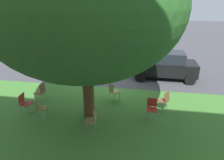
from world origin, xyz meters
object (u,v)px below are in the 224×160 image
at_px(chair_1, 113,90).
at_px(chair_6, 41,91).
at_px(chair_0, 24,102).
at_px(chair_2, 152,107).
at_px(chair_5, 164,99).
at_px(street_tree, 84,7).
at_px(chair_3, 92,119).
at_px(chair_4, 40,106).
at_px(parked_car, 165,65).

relative_size(chair_1, chair_6, 1.00).
height_order(chair_0, chair_2, same).
bearing_deg(chair_2, chair_5, -124.58).
bearing_deg(street_tree, chair_3, 112.29).
height_order(chair_4, chair_6, same).
bearing_deg(street_tree, chair_1, -112.98).
relative_size(chair_2, chair_4, 1.00).
xyz_separation_m(chair_0, chair_2, (-5.28, -0.45, 0.00)).
distance_m(chair_2, parked_car, 4.92).
distance_m(chair_4, chair_6, 1.56).
height_order(chair_0, chair_5, same).
distance_m(chair_1, chair_6, 3.42).
distance_m(chair_4, chair_5, 5.21).
bearing_deg(chair_1, street_tree, 67.02).
bearing_deg(chair_0, chair_5, -168.09).
bearing_deg(chair_0, chair_1, -152.80).
xyz_separation_m(chair_2, chair_4, (4.46, 0.69, 0.00)).
distance_m(chair_0, chair_1, 3.93).
xyz_separation_m(chair_1, chair_4, (2.67, 2.04, 0.00)).
relative_size(chair_1, chair_3, 1.00).
xyz_separation_m(chair_4, chair_6, (0.69, -1.40, 0.00)).
relative_size(chair_4, chair_5, 1.00).
relative_size(street_tree, chair_6, 7.75).
distance_m(chair_3, parked_car, 6.79).
height_order(chair_3, chair_6, same).
xyz_separation_m(street_tree, chair_0, (2.78, 0.10, -3.77)).
bearing_deg(chair_2, chair_3, 30.57).
height_order(chair_4, chair_5, same).
xyz_separation_m(chair_1, chair_2, (-1.79, 1.35, 0.00)).
bearing_deg(parked_car, chair_4, 46.36).
height_order(street_tree, chair_2, street_tree).
bearing_deg(chair_5, street_tree, 20.29).
xyz_separation_m(street_tree, chair_1, (-0.72, -1.69, -3.77)).
distance_m(street_tree, chair_6, 4.72).
xyz_separation_m(chair_1, chair_3, (0.34, 2.61, 0.00)).
bearing_deg(chair_0, chair_3, 165.51).
relative_size(chair_0, parked_car, 0.24).
distance_m(chair_3, chair_4, 2.39).
bearing_deg(chair_5, chair_0, 11.91).
height_order(chair_3, parked_car, parked_car).
height_order(chair_0, parked_car, parked_car).
distance_m(chair_1, chair_5, 2.40).
height_order(street_tree, chair_0, street_tree).
bearing_deg(chair_6, chair_5, -179.28).
bearing_deg(parked_car, chair_6, 34.71).
relative_size(street_tree, parked_car, 1.84).
xyz_separation_m(chair_5, chair_6, (5.69, 0.07, 0.00)).
height_order(chair_1, parked_car, parked_car).
bearing_deg(chair_2, chair_4, 8.80).
bearing_deg(chair_1, chair_5, 166.34).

